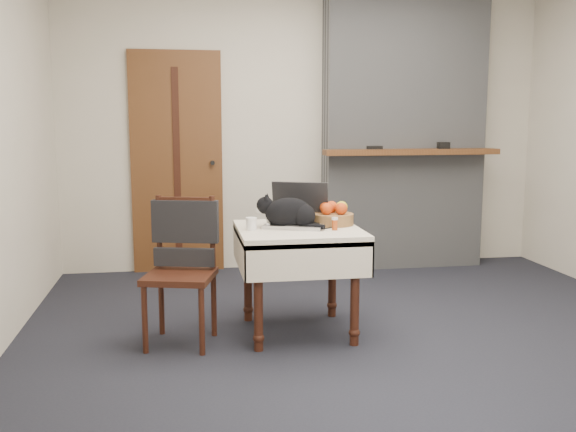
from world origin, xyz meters
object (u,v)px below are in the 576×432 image
Objects in this scene: fruit_basket at (333,216)px; door at (177,163)px; cream_jar at (251,224)px; side_table at (298,245)px; pill_bottle at (335,223)px; chair at (183,250)px; cat at (290,213)px; laptop at (297,215)px.

door is at bearing 119.42° from fruit_basket.
side_table is at bearing 6.20° from cream_jar.
door reaches higher than pill_bottle.
chair reaches higher than fruit_basket.
chair is (-0.43, 0.02, -0.16)m from cream_jar.
door is 2.56× the size of side_table.
pill_bottle is at bearing -64.06° from door.
fruit_basket is at bearing -60.58° from door.
pill_bottle is at bearing -30.52° from side_table.
pill_bottle is at bearing -10.66° from cat.
side_table is 0.20m from laptop.
chair is at bearing -149.90° from laptop.
side_table is at bearing -161.78° from fruit_basket.
side_table is 0.22m from cat.
side_table is at bearing 6.97° from cat.
cream_jar is at bearing 12.06° from chair.
cream_jar is at bearing -136.58° from laptop.
chair is at bearing 177.21° from cream_jar.
door reaches higher than cream_jar.
side_table is at bearing -72.65° from laptop.
pill_bottle is 0.97m from chair.
fruit_basket is (0.56, 0.12, 0.02)m from cream_jar.
cream_jar reaches higher than side_table.
side_table is 1.82× the size of cat.
cream_jar is at bearing -173.80° from side_table.
door is 1.99m from laptop.
door is 2.09m from side_table.
laptop is 1.77× the size of fruit_basket.
fruit_basket is (0.31, 0.07, -0.03)m from cat.
fruit_basket is (1.02, -1.82, -0.24)m from door.
pill_bottle is (0.21, -0.12, 0.16)m from side_table.
cat is at bearing 16.64° from chair.
door is 1.96m from chair.
cream_jar is at bearing -168.29° from fruit_basket.
fruit_basket is (0.25, 0.08, 0.17)m from side_table.
door is 24.67× the size of pill_bottle.
door is 2.26m from pill_bottle.
cat is 1.60× the size of fruit_basket.
chair reaches higher than pill_bottle.
side_table is at bearing 149.48° from pill_bottle.
chair is (-0.95, 0.11, -0.16)m from pill_bottle.
door is 4.23× the size of laptop.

